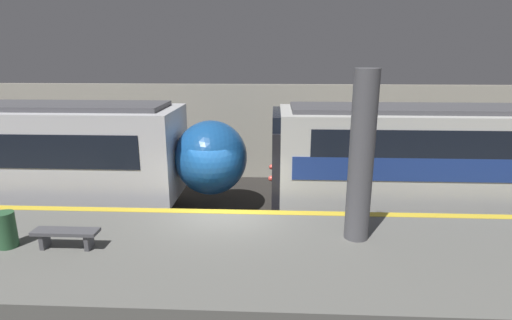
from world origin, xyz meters
name	(u,v)px	position (x,y,z in m)	size (l,w,h in m)	color
ground_plane	(226,242)	(0.00, 0.00, 0.00)	(120.00, 120.00, 0.00)	#282623
platform	(213,267)	(0.00, -2.32, 0.51)	(40.00, 4.63, 1.03)	slate
station_rear_barrier	(243,132)	(0.00, 6.39, 2.05)	(50.00, 0.15, 4.10)	#B2AD9E
support_pillar_near	(361,157)	(3.42, -1.61, 3.05)	(0.58, 0.58, 4.06)	#56565B
platform_bench	(66,235)	(-3.37, -2.48, 1.36)	(1.50, 0.40, 0.45)	#4C4C51
trash_bin	(6,230)	(-4.78, -2.48, 1.44)	(0.44, 0.44, 0.85)	#2D5B38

